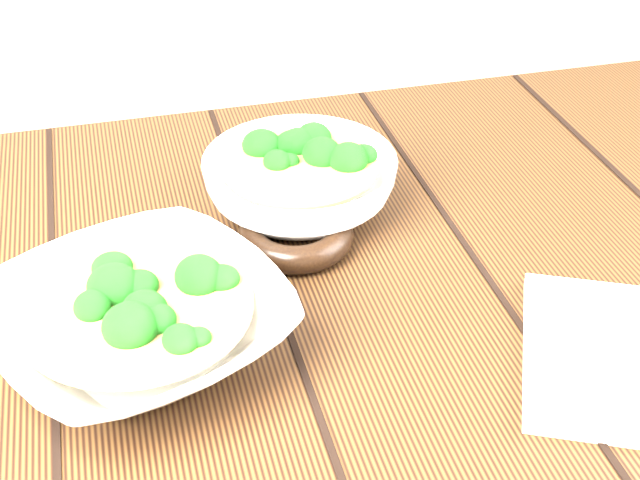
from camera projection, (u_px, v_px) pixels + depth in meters
table at (301, 390)px, 0.89m from camera, size 1.20×0.80×0.75m
soup_bowl_front at (139, 322)px, 0.74m from camera, size 0.31×0.31×0.07m
soup_bowl_back at (300, 183)px, 0.92m from camera, size 0.22×0.22×0.07m
trivet at (296, 235)px, 0.88m from camera, size 0.13×0.13×0.03m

